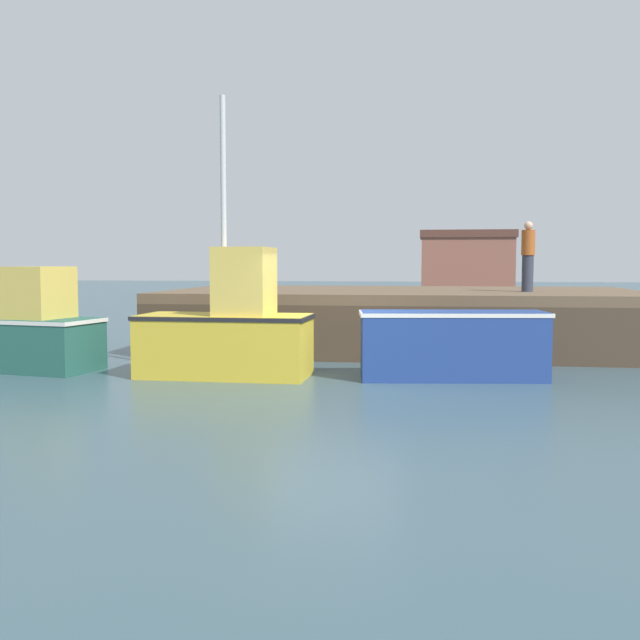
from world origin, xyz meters
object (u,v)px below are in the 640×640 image
fishing_boat_near_right (229,330)px  fishing_boat_near_left (25,330)px  fishing_boat_mid (453,343)px  mooring_buoy_foreground (53,359)px  dockworker (528,256)px

fishing_boat_near_right → fishing_boat_near_left: bearing=176.4°
fishing_boat_near_left → fishing_boat_mid: (9.04, 0.04, -0.14)m
fishing_boat_near_left → fishing_boat_mid: 9.05m
fishing_boat_mid → mooring_buoy_foreground: fishing_boat_mid is taller
fishing_boat_mid → fishing_boat_near_right: bearing=-175.8°
mooring_buoy_foreground → fishing_boat_near_right: bearing=0.6°
dockworker → mooring_buoy_foreground: 11.64m
fishing_boat_near_left → dockworker: 12.13m
fishing_boat_near_left → fishing_boat_mid: bearing=0.3°
fishing_boat_near_right → dockworker: (6.46, 5.03, 1.52)m
dockworker → mooring_buoy_foreground: bearing=-153.7°
dockworker → mooring_buoy_foreground: dockworker is taller
dockworker → fishing_boat_near_left: bearing=-156.8°
dockworker → fishing_boat_mid: bearing=-113.1°
fishing_boat_near_left → fishing_boat_near_right: bearing=-3.6°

